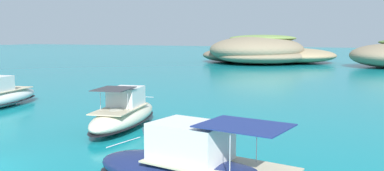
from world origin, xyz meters
name	(u,v)px	position (x,y,z in m)	size (l,w,h in m)	color
islet_large	(263,52)	(-7.31, 74.65, 2.23)	(32.79, 30.75, 5.99)	#84755B
motorboat_cream	(124,114)	(1.16, 10.05, 0.86)	(4.25, 8.94, 2.69)	beige
motorboat_white	(0,97)	(-12.35, 12.04, 0.86)	(4.25, 9.03, 2.56)	white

